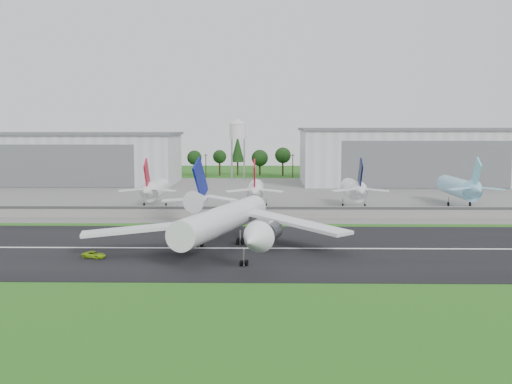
{
  "coord_description": "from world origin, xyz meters",
  "views": [
    {
      "loc": [
        9.21,
        -123.53,
        25.71
      ],
      "look_at": [
        6.28,
        40.0,
        9.0
      ],
      "focal_mm": 45.0,
      "sensor_mm": 36.0,
      "label": 1
    }
  ],
  "objects_px": {
    "main_airliner": "(223,226)",
    "ground_vehicle": "(94,255)",
    "parked_jet_navy": "(355,190)",
    "parked_jet_red_b": "(255,190)",
    "parked_jet_skyblue": "(461,188)",
    "parked_jet_red_a": "(154,190)"
  },
  "relations": [
    {
      "from": "parked_jet_red_a",
      "to": "parked_jet_skyblue",
      "type": "bearing_deg",
      "value": 2.96
    },
    {
      "from": "ground_vehicle",
      "to": "parked_jet_navy",
      "type": "relative_size",
      "value": 0.15
    },
    {
      "from": "parked_jet_red_a",
      "to": "parked_jet_navy",
      "type": "bearing_deg",
      "value": 0.01
    },
    {
      "from": "parked_jet_red_b",
      "to": "parked_jet_skyblue",
      "type": "relative_size",
      "value": 0.84
    },
    {
      "from": "main_airliner",
      "to": "ground_vehicle",
      "type": "relative_size",
      "value": 12.39
    },
    {
      "from": "parked_jet_navy",
      "to": "main_airliner",
      "type": "bearing_deg",
      "value": -118.65
    },
    {
      "from": "ground_vehicle",
      "to": "parked_jet_navy",
      "type": "height_order",
      "value": "parked_jet_navy"
    },
    {
      "from": "main_airliner",
      "to": "ground_vehicle",
      "type": "distance_m",
      "value": 27.01
    },
    {
      "from": "main_airliner",
      "to": "parked_jet_red_a",
      "type": "height_order",
      "value": "main_airliner"
    },
    {
      "from": "parked_jet_red_b",
      "to": "parked_jet_skyblue",
      "type": "xyz_separation_m",
      "value": [
        65.79,
        5.08,
        0.39
      ]
    },
    {
      "from": "parked_jet_red_a",
      "to": "parked_jet_skyblue",
      "type": "relative_size",
      "value": 0.84
    },
    {
      "from": "ground_vehicle",
      "to": "parked_jet_skyblue",
      "type": "distance_m",
      "value": 126.41
    },
    {
      "from": "parked_jet_red_a",
      "to": "main_airliner",
      "type": "bearing_deg",
      "value": -68.44
    },
    {
      "from": "parked_jet_red_a",
      "to": "parked_jet_red_b",
      "type": "distance_m",
      "value": 31.9
    },
    {
      "from": "parked_jet_red_a",
      "to": "ground_vehicle",
      "type": "bearing_deg",
      "value": -88.68
    },
    {
      "from": "parked_jet_red_b",
      "to": "parked_jet_navy",
      "type": "xyz_separation_m",
      "value": [
        31.15,
        0.04,
        0.21
      ]
    },
    {
      "from": "ground_vehicle",
      "to": "parked_jet_navy",
      "type": "distance_m",
      "value": 98.65
    },
    {
      "from": "parked_jet_navy",
      "to": "ground_vehicle",
      "type": "bearing_deg",
      "value": -128.46
    },
    {
      "from": "main_airliner",
      "to": "parked_jet_skyblue",
      "type": "relative_size",
      "value": 1.56
    },
    {
      "from": "main_airliner",
      "to": "parked_jet_red_b",
      "type": "bearing_deg",
      "value": -78.31
    },
    {
      "from": "parked_jet_red_a",
      "to": "parked_jet_skyblue",
      "type": "height_order",
      "value": "parked_jet_skyblue"
    },
    {
      "from": "parked_jet_red_b",
      "to": "parked_jet_navy",
      "type": "distance_m",
      "value": 31.15
    }
  ]
}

